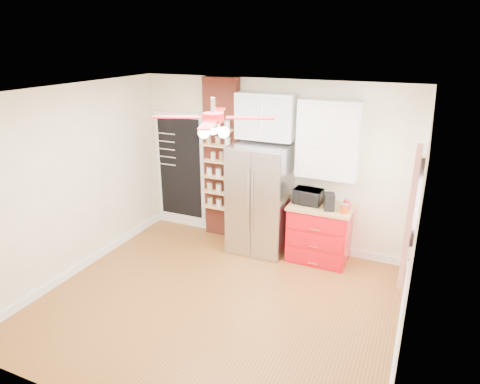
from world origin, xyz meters
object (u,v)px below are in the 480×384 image
at_px(ceiling_fan, 213,118).
at_px(coffee_maker, 329,202).
at_px(canister_left, 344,209).
at_px(red_cabinet, 319,233).
at_px(pantry_jar_oats, 213,156).
at_px(fridge, 260,199).
at_px(toaster_oven, 308,196).

distance_m(ceiling_fan, coffee_maker, 2.35).
relative_size(coffee_maker, canister_left, 1.88).
distance_m(red_cabinet, pantry_jar_oats, 2.11).
bearing_deg(red_cabinet, coffee_maker, -39.00).
bearing_deg(red_cabinet, fridge, -177.05).
height_order(coffee_maker, pantry_jar_oats, pantry_jar_oats).
bearing_deg(canister_left, pantry_jar_oats, 173.37).
bearing_deg(fridge, toaster_oven, 4.08).
bearing_deg(red_cabinet, canister_left, -23.60).
bearing_deg(pantry_jar_oats, canister_left, -6.63).
height_order(red_cabinet, toaster_oven, toaster_oven).
xyz_separation_m(ceiling_fan, canister_left, (1.29, 1.52, -1.46)).
relative_size(toaster_oven, coffee_maker, 1.68).
height_order(toaster_oven, canister_left, toaster_oven).
bearing_deg(coffee_maker, toaster_oven, 143.83).
distance_m(toaster_oven, pantry_jar_oats, 1.71).
xyz_separation_m(coffee_maker, pantry_jar_oats, (-2.00, 0.21, 0.41)).
xyz_separation_m(ceiling_fan, pantry_jar_oats, (-0.94, 1.78, -0.99)).
bearing_deg(ceiling_fan, fridge, 91.76).
relative_size(ceiling_fan, canister_left, 10.64).
distance_m(red_cabinet, coffee_maker, 0.60).
distance_m(red_cabinet, canister_left, 0.65).
bearing_deg(toaster_oven, canister_left, -12.89).
relative_size(toaster_oven, canister_left, 3.17).
height_order(red_cabinet, pantry_jar_oats, pantry_jar_oats).
distance_m(ceiling_fan, pantry_jar_oats, 2.24).
bearing_deg(coffee_maker, canister_left, -30.55).
height_order(toaster_oven, pantry_jar_oats, pantry_jar_oats).
xyz_separation_m(toaster_oven, coffee_maker, (0.35, -0.11, 0.01)).
bearing_deg(ceiling_fan, canister_left, 49.65).
xyz_separation_m(coffee_maker, canister_left, (0.23, -0.05, -0.06)).
xyz_separation_m(red_cabinet, pantry_jar_oats, (-1.86, 0.10, 0.99)).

